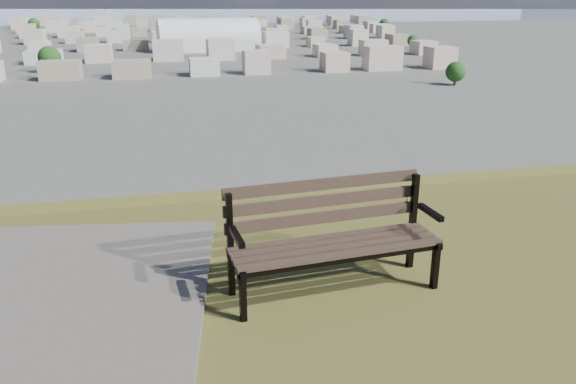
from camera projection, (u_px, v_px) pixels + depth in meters
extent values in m
cube|color=#3F2E24|center=(344.00, 255.00, 4.94)|extent=(1.94, 0.26, 0.04)
cube|color=#3F2E24|center=(339.00, 249.00, 5.06)|extent=(1.94, 0.26, 0.04)
cube|color=#3F2E24|center=(333.00, 243.00, 5.17)|extent=(1.94, 0.26, 0.04)
cube|color=#3F2E24|center=(328.00, 237.00, 5.29)|extent=(1.94, 0.26, 0.04)
cube|color=#3F2E24|center=(325.00, 217.00, 5.31)|extent=(1.94, 0.21, 0.11)
cube|color=#3F2E24|center=(324.00, 201.00, 5.28)|extent=(1.94, 0.21, 0.11)
cube|color=#3F2E24|center=(324.00, 184.00, 5.25)|extent=(1.94, 0.21, 0.11)
cube|color=black|center=(243.00, 296.00, 4.73)|extent=(0.06, 0.07, 0.47)
cube|color=black|center=(230.00, 246.00, 5.06)|extent=(0.06, 0.07, 0.99)
cube|color=black|center=(237.00, 263.00, 4.86)|extent=(0.10, 0.54, 0.05)
cube|color=black|center=(237.00, 237.00, 4.72)|extent=(0.09, 0.39, 0.05)
cube|color=black|center=(435.00, 265.00, 5.26)|extent=(0.06, 0.07, 0.47)
cube|color=black|center=(413.00, 222.00, 5.59)|extent=(0.06, 0.07, 0.99)
cube|color=black|center=(425.00, 236.00, 5.39)|extent=(0.10, 0.54, 0.05)
cube|color=black|center=(430.00, 212.00, 5.25)|extent=(0.09, 0.39, 0.05)
cube|color=black|center=(344.00, 260.00, 4.95)|extent=(1.94, 0.21, 0.04)
cube|color=black|center=(327.00, 242.00, 5.31)|extent=(1.94, 0.21, 0.04)
cube|color=#675F59|center=(11.00, 335.00, 4.54)|extent=(3.68, 4.79, 0.09)
cone|color=brown|center=(408.00, 201.00, 7.31)|extent=(0.08, 0.08, 0.18)
cube|color=silver|center=(209.00, 45.00, 282.64)|extent=(51.05, 24.94, 5.50)
cylinder|color=white|center=(209.00, 39.00, 281.72)|extent=(51.05, 24.94, 20.89)
cube|color=#BCACA1|center=(53.00, 69.00, 187.60)|extent=(11.00, 11.00, 7.00)
cube|color=#BBA595|center=(127.00, 67.00, 192.53)|extent=(11.00, 11.00, 7.00)
cube|color=#BCBCC1|center=(197.00, 65.00, 197.47)|extent=(11.00, 11.00, 7.00)
cube|color=#B9B196|center=(264.00, 64.00, 202.40)|extent=(11.00, 11.00, 7.00)
cube|color=gray|center=(328.00, 62.00, 207.33)|extent=(11.00, 11.00, 7.00)
cube|color=beige|center=(389.00, 60.00, 212.27)|extent=(11.00, 11.00, 7.00)
cube|color=beige|center=(447.00, 59.00, 217.20)|extent=(11.00, 11.00, 7.00)
cube|color=#BCBCC1|center=(42.00, 55.00, 231.10)|extent=(11.00, 11.00, 7.00)
cube|color=#B9B196|center=(103.00, 54.00, 236.04)|extent=(11.00, 11.00, 7.00)
cube|color=gray|center=(161.00, 52.00, 240.97)|extent=(11.00, 11.00, 7.00)
cube|color=beige|center=(217.00, 51.00, 245.90)|extent=(11.00, 11.00, 7.00)
cube|color=beige|center=(271.00, 50.00, 250.84)|extent=(11.00, 11.00, 7.00)
cube|color=beige|center=(322.00, 49.00, 255.77)|extent=(11.00, 11.00, 7.00)
cube|color=#BCACA1|center=(372.00, 48.00, 260.71)|extent=(11.00, 11.00, 7.00)
cube|color=#BBA595|center=(420.00, 47.00, 265.64)|extent=(11.00, 11.00, 7.00)
cube|color=beige|center=(35.00, 45.00, 274.61)|extent=(11.00, 11.00, 7.00)
cube|color=beige|center=(86.00, 44.00, 279.54)|extent=(11.00, 11.00, 7.00)
cube|color=beige|center=(136.00, 43.00, 284.47)|extent=(11.00, 11.00, 7.00)
cube|color=#BCACA1|center=(184.00, 42.00, 289.41)|extent=(11.00, 11.00, 7.00)
cube|color=#BBA595|center=(230.00, 41.00, 294.34)|extent=(11.00, 11.00, 7.00)
cube|color=#BCBCC1|center=(275.00, 41.00, 299.28)|extent=(11.00, 11.00, 7.00)
cube|color=#B9B196|center=(318.00, 40.00, 304.21)|extent=(11.00, 11.00, 7.00)
cube|color=gray|center=(360.00, 39.00, 309.14)|extent=(11.00, 11.00, 7.00)
cube|color=beige|center=(401.00, 38.00, 314.08)|extent=(11.00, 11.00, 7.00)
cube|color=#BBA595|center=(30.00, 38.00, 318.11)|extent=(11.00, 11.00, 7.00)
cube|color=#BCBCC1|center=(74.00, 37.00, 323.05)|extent=(11.00, 11.00, 7.00)
cube|color=#B9B196|center=(117.00, 36.00, 327.98)|extent=(11.00, 11.00, 7.00)
cube|color=gray|center=(159.00, 36.00, 332.91)|extent=(11.00, 11.00, 7.00)
cube|color=beige|center=(200.00, 35.00, 337.85)|extent=(11.00, 11.00, 7.00)
cube|color=beige|center=(240.00, 35.00, 342.78)|extent=(11.00, 11.00, 7.00)
cube|color=beige|center=(278.00, 34.00, 347.71)|extent=(11.00, 11.00, 7.00)
cube|color=#BCACA1|center=(315.00, 33.00, 352.65)|extent=(11.00, 11.00, 7.00)
cube|color=#BBA595|center=(352.00, 33.00, 357.58)|extent=(11.00, 11.00, 7.00)
cube|color=#BCBCC1|center=(387.00, 32.00, 362.51)|extent=(11.00, 11.00, 7.00)
cube|color=beige|center=(26.00, 32.00, 361.62)|extent=(11.00, 11.00, 7.00)
cube|color=beige|center=(65.00, 32.00, 366.55)|extent=(11.00, 11.00, 7.00)
cube|color=#BCACA1|center=(103.00, 31.00, 371.48)|extent=(11.00, 11.00, 7.00)
cube|color=#BBA595|center=(141.00, 31.00, 376.42)|extent=(11.00, 11.00, 7.00)
cube|color=#BCBCC1|center=(177.00, 30.00, 381.35)|extent=(11.00, 11.00, 7.00)
cube|color=#B9B196|center=(212.00, 30.00, 386.28)|extent=(11.00, 11.00, 7.00)
cube|color=gray|center=(247.00, 29.00, 391.22)|extent=(11.00, 11.00, 7.00)
cube|color=beige|center=(280.00, 29.00, 396.15)|extent=(11.00, 11.00, 7.00)
cube|color=beige|center=(313.00, 28.00, 401.08)|extent=(11.00, 11.00, 7.00)
cube|color=beige|center=(345.00, 28.00, 406.02)|extent=(11.00, 11.00, 7.00)
cube|color=#BCACA1|center=(376.00, 28.00, 410.95)|extent=(11.00, 11.00, 7.00)
cube|color=gray|center=(23.00, 28.00, 405.12)|extent=(11.00, 11.00, 7.00)
cube|color=beige|center=(58.00, 28.00, 410.05)|extent=(11.00, 11.00, 7.00)
cube|color=beige|center=(92.00, 27.00, 414.99)|extent=(11.00, 11.00, 7.00)
cube|color=beige|center=(126.00, 27.00, 419.92)|extent=(11.00, 11.00, 7.00)
cube|color=#BCACA1|center=(158.00, 26.00, 424.85)|extent=(11.00, 11.00, 7.00)
cube|color=#BBA595|center=(190.00, 26.00, 429.79)|extent=(11.00, 11.00, 7.00)
cube|color=#BCBCC1|center=(222.00, 26.00, 434.72)|extent=(11.00, 11.00, 7.00)
cube|color=#B9B196|center=(252.00, 25.00, 439.65)|extent=(11.00, 11.00, 7.00)
cube|color=gray|center=(282.00, 25.00, 444.59)|extent=(11.00, 11.00, 7.00)
cube|color=beige|center=(311.00, 25.00, 449.52)|extent=(11.00, 11.00, 7.00)
cube|color=beige|center=(340.00, 24.00, 454.46)|extent=(11.00, 11.00, 7.00)
cube|color=beige|center=(368.00, 24.00, 459.39)|extent=(11.00, 11.00, 7.00)
cube|color=#B9B196|center=(20.00, 25.00, 448.62)|extent=(11.00, 11.00, 7.00)
cube|color=gray|center=(52.00, 24.00, 453.56)|extent=(11.00, 11.00, 7.00)
cube|color=beige|center=(83.00, 24.00, 458.49)|extent=(11.00, 11.00, 7.00)
cube|color=beige|center=(114.00, 24.00, 463.42)|extent=(11.00, 11.00, 7.00)
cube|color=beige|center=(143.00, 23.00, 468.36)|extent=(11.00, 11.00, 7.00)
cube|color=#BCACA1|center=(173.00, 23.00, 473.29)|extent=(11.00, 11.00, 7.00)
cube|color=#BBA595|center=(201.00, 23.00, 478.22)|extent=(11.00, 11.00, 7.00)
cube|color=#BCBCC1|center=(229.00, 22.00, 483.16)|extent=(11.00, 11.00, 7.00)
cube|color=#B9B196|center=(257.00, 22.00, 488.09)|extent=(11.00, 11.00, 7.00)
cube|color=gray|center=(284.00, 22.00, 493.03)|extent=(11.00, 11.00, 7.00)
cube|color=beige|center=(310.00, 22.00, 497.96)|extent=(11.00, 11.00, 7.00)
cube|color=beige|center=(336.00, 21.00, 502.89)|extent=(11.00, 11.00, 7.00)
cube|color=beige|center=(361.00, 21.00, 507.83)|extent=(11.00, 11.00, 7.00)
cube|color=#B9B196|center=(18.00, 22.00, 492.13)|extent=(11.00, 11.00, 7.00)
cube|color=gray|center=(47.00, 22.00, 497.06)|extent=(11.00, 11.00, 7.00)
cube|color=beige|center=(76.00, 21.00, 501.99)|extent=(11.00, 11.00, 7.00)
cube|color=beige|center=(104.00, 21.00, 506.93)|extent=(11.00, 11.00, 7.00)
cube|color=beige|center=(131.00, 21.00, 511.86)|extent=(11.00, 11.00, 7.00)
cube|color=#BCACA1|center=(158.00, 20.00, 516.79)|extent=(11.00, 11.00, 7.00)
cube|color=#BBA595|center=(184.00, 20.00, 521.73)|extent=(11.00, 11.00, 7.00)
cube|color=#BCBCC1|center=(210.00, 20.00, 526.66)|extent=(11.00, 11.00, 7.00)
cube|color=#B9B196|center=(236.00, 20.00, 531.60)|extent=(11.00, 11.00, 7.00)
cube|color=gray|center=(260.00, 19.00, 536.53)|extent=(11.00, 11.00, 7.00)
cube|color=beige|center=(285.00, 19.00, 541.46)|extent=(11.00, 11.00, 7.00)
cube|color=beige|center=(309.00, 19.00, 546.40)|extent=(11.00, 11.00, 7.00)
cube|color=beige|center=(333.00, 19.00, 551.33)|extent=(11.00, 11.00, 7.00)
cube|color=#BCACA1|center=(356.00, 19.00, 556.26)|extent=(11.00, 11.00, 7.00)
cylinder|color=#2F1E17|center=(455.00, 82.00, 177.55)|extent=(0.80, 0.80, 2.10)
sphere|color=#143312|center=(456.00, 72.00, 176.49)|extent=(6.30, 6.30, 6.30)
cylinder|color=#2F1E17|center=(51.00, 69.00, 205.89)|extent=(0.80, 0.80, 2.70)
sphere|color=#143312|center=(49.00, 57.00, 204.53)|extent=(8.10, 8.10, 8.10)
cylinder|color=#2F1E17|center=(412.00, 46.00, 296.12)|extent=(0.80, 0.80, 1.95)
sphere|color=#143312|center=(413.00, 41.00, 295.14)|extent=(5.85, 5.85, 5.85)
cylinder|color=#2F1E17|center=(247.00, 33.00, 392.01)|extent=(0.80, 0.80, 2.25)
sphere|color=#143312|center=(247.00, 28.00, 390.88)|extent=(6.75, 6.75, 6.75)
cylinder|color=#2F1E17|center=(35.00, 30.00, 416.24)|extent=(0.80, 0.80, 2.85)
sphere|color=#143312|center=(34.00, 24.00, 414.81)|extent=(8.55, 8.55, 8.55)
cylinder|color=#2F1E17|center=(238.00, 46.00, 295.99)|extent=(0.80, 0.80, 2.10)
sphere|color=#143312|center=(238.00, 40.00, 294.93)|extent=(6.30, 6.30, 6.30)
cylinder|color=#2F1E17|center=(384.00, 29.00, 432.96)|extent=(0.80, 0.80, 2.55)
sphere|color=#143312|center=(384.00, 24.00, 431.68)|extent=(7.65, 7.65, 7.65)
cube|color=#8594AA|center=(157.00, 12.00, 839.76)|extent=(2400.00, 700.00, 0.12)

